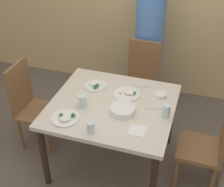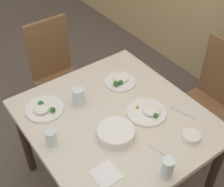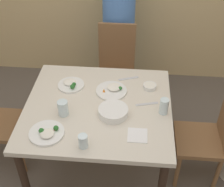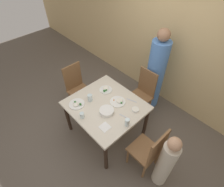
{
  "view_description": "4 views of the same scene",
  "coord_description": "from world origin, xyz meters",
  "views": [
    {
      "loc": [
        0.72,
        -2.23,
        2.47
      ],
      "look_at": [
        0.02,
        -0.07,
        0.91
      ],
      "focal_mm": 50.0,
      "sensor_mm": 36.0,
      "label": 1
    },
    {
      "loc": [
        1.11,
        -0.84,
        2.18
      ],
      "look_at": [
        -0.09,
        0.04,
        0.86
      ],
      "focal_mm": 50.0,
      "sensor_mm": 36.0,
      "label": 2
    },
    {
      "loc": [
        0.27,
        -1.83,
        2.36
      ],
      "look_at": [
        0.11,
        0.02,
        0.86
      ],
      "focal_mm": 50.0,
      "sensor_mm": 36.0,
      "label": 3
    },
    {
      "loc": [
        1.45,
        -1.22,
        2.85
      ],
      "look_at": [
        0.04,
        0.1,
        0.97
      ],
      "focal_mm": 28.0,
      "sensor_mm": 36.0,
      "label": 4
    }
  ],
  "objects": [
    {
      "name": "ground_plane",
      "position": [
        0.0,
        0.0,
        0.0
      ],
      "size": [
        10.0,
        10.0,
        0.0
      ],
      "primitive_type": "plane",
      "color": "#60564C"
    },
    {
      "name": "wall_back",
      "position": [
        0.0,
        1.57,
        1.35
      ],
      "size": [
        10.0,
        0.06,
        2.7
      ],
      "color": "tan",
      "rests_on": "ground_plane"
    },
    {
      "name": "dining_table",
      "position": [
        0.0,
        0.0,
        0.66
      ],
      "size": [
        1.15,
        1.06,
        0.75
      ],
      "color": "beige",
      "rests_on": "ground_plane"
    },
    {
      "name": "chair_adult_spot",
      "position": [
        0.08,
        0.88,
        0.51
      ],
      "size": [
        0.4,
        0.4,
        0.97
      ],
      "color": "brown",
      "rests_on": "ground_plane"
    },
    {
      "name": "chair_child_spot",
      "position": [
        0.92,
        0.01,
        0.51
      ],
      "size": [
        0.4,
        0.4,
        0.97
      ],
      "rotation": [
        0.0,
        0.0,
        -1.57
      ],
      "color": "brown",
      "rests_on": "ground_plane"
    },
    {
      "name": "chair_empty_left",
      "position": [
        -0.92,
        0.05,
        0.51
      ],
      "size": [
        0.4,
        0.4,
        0.97
      ],
      "rotation": [
        0.0,
        0.0,
        1.57
      ],
      "color": "brown",
      "rests_on": "ground_plane"
    },
    {
      "name": "person_adult",
      "position": [
        0.08,
        1.21,
        0.78
      ],
      "size": [
        0.34,
        0.34,
        1.68
      ],
      "color": "#5184D1",
      "rests_on": "ground_plane"
    },
    {
      "name": "person_child",
      "position": [
        1.19,
        0.01,
        0.53
      ],
      "size": [
        0.22,
        0.22,
        1.12
      ],
      "color": "beige",
      "rests_on": "ground_plane"
    },
    {
      "name": "bowl_curry",
      "position": [
        0.13,
        -0.09,
        0.78
      ],
      "size": [
        0.23,
        0.23,
        0.06
      ],
      "color": "white",
      "rests_on": "dining_table"
    },
    {
      "name": "plate_rice_adult",
      "position": [
        0.1,
        0.19,
        0.76
      ],
      "size": [
        0.26,
        0.26,
        0.05
      ],
      "color": "white",
      "rests_on": "dining_table"
    },
    {
      "name": "plate_rice_child",
      "position": [
        -0.32,
        -0.34,
        0.76
      ],
      "size": [
        0.25,
        0.25,
        0.06
      ],
      "color": "white",
      "rests_on": "dining_table"
    },
    {
      "name": "plate_noodles",
      "position": [
        -0.26,
        0.23,
        0.76
      ],
      "size": [
        0.22,
        0.22,
        0.06
      ],
      "color": "white",
      "rests_on": "dining_table"
    },
    {
      "name": "bowl_rice_small",
      "position": [
        0.41,
        0.26,
        0.77
      ],
      "size": [
        0.11,
        0.11,
        0.04
      ],
      "color": "white",
      "rests_on": "dining_table"
    },
    {
      "name": "glass_water_tall",
      "position": [
        -0.05,
        -0.43,
        0.8
      ],
      "size": [
        0.07,
        0.07,
        0.1
      ],
      "color": "silver",
      "rests_on": "dining_table"
    },
    {
      "name": "glass_water_short",
      "position": [
        0.51,
        -0.04,
        0.81
      ],
      "size": [
        0.07,
        0.07,
        0.13
      ],
      "color": "silver",
      "rests_on": "dining_table"
    },
    {
      "name": "glass_water_center",
      "position": [
        -0.25,
        -0.12,
        0.81
      ],
      "size": [
        0.08,
        0.08,
        0.12
      ],
      "color": "silver",
      "rests_on": "dining_table"
    },
    {
      "name": "napkin_folded",
      "position": [
        0.32,
        -0.3,
        0.75
      ],
      "size": [
        0.14,
        0.14,
        0.01
      ],
      "color": "white",
      "rests_on": "dining_table"
    },
    {
      "name": "fork_steel",
      "position": [
        0.22,
        0.38,
        0.75
      ],
      "size": [
        0.18,
        0.08,
        0.01
      ],
      "color": "silver",
      "rests_on": "dining_table"
    },
    {
      "name": "spoon_steel",
      "position": [
        0.38,
        0.05,
        0.75
      ],
      "size": [
        0.18,
        0.06,
        0.01
      ],
      "color": "silver",
      "rests_on": "dining_table"
    }
  ]
}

